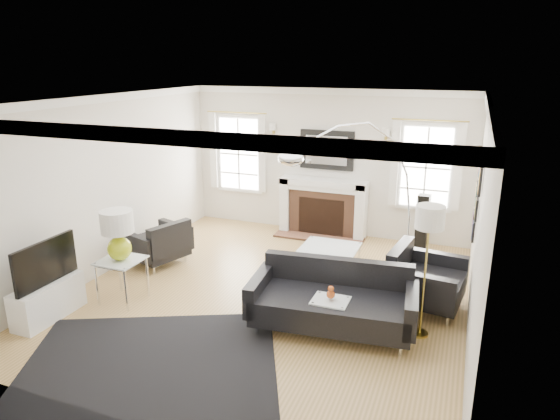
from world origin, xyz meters
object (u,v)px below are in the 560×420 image
at_px(sofa, 333,301).
at_px(gourd_lamp, 118,232).
at_px(arc_floor_lamp, 354,197).
at_px(armchair_right, 423,280).
at_px(coffee_table, 329,250).
at_px(armchair_left, 159,244).
at_px(fireplace, 323,208).

relative_size(sofa, gourd_lamp, 3.00).
distance_m(sofa, arc_floor_lamp, 1.67).
height_order(armchair_right, coffee_table, armchair_right).
distance_m(armchair_right, gourd_lamp, 4.25).
distance_m(armchair_left, armchair_right, 4.27).
distance_m(fireplace, gourd_lamp, 4.18).
height_order(sofa, armchair_right, armchair_right).
bearing_deg(armchair_left, armchair_right, 0.04).
bearing_deg(armchair_left, sofa, -16.75).
bearing_deg(coffee_table, sofa, -72.57).
bearing_deg(gourd_lamp, armchair_right, 18.61).
xyz_separation_m(sofa, coffee_table, (-0.53, 1.68, 0.00)).
height_order(sofa, armchair_left, sofa).
relative_size(coffee_table, arc_floor_lamp, 0.35).
height_order(sofa, coffee_table, sofa).
distance_m(sofa, armchair_right, 1.41).
xyz_separation_m(sofa, gourd_lamp, (-2.97, -0.35, 0.67)).
relative_size(sofa, coffee_table, 2.38).
xyz_separation_m(fireplace, coffee_table, (0.60, -1.68, -0.17)).
relative_size(armchair_right, arc_floor_lamp, 0.45).
bearing_deg(arc_floor_lamp, gourd_lamp, -149.95).
relative_size(fireplace, coffee_table, 1.88).
bearing_deg(coffee_table, arc_floor_lamp, -39.00).
xyz_separation_m(armchair_left, arc_floor_lamp, (3.19, 0.34, 1.03)).
relative_size(sofa, armchair_left, 1.87).
distance_m(sofa, armchair_left, 3.41).
relative_size(fireplace, gourd_lamp, 2.38).
bearing_deg(sofa, gourd_lamp, -173.24).
relative_size(gourd_lamp, arc_floor_lamp, 0.28).
bearing_deg(fireplace, armchair_left, -131.89).
relative_size(armchair_right, gourd_lamp, 1.60).
bearing_deg(armchair_left, coffee_table, 14.36).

